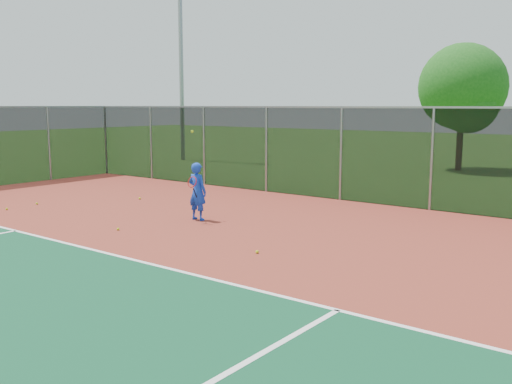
% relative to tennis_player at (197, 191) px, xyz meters
% --- Properties ---
extents(ground, '(120.00, 120.00, 0.00)m').
position_rel_tennis_player_xyz_m(ground, '(4.41, -6.75, -0.80)').
color(ground, '#2F621C').
rests_on(ground, ground).
extents(court_apron, '(30.00, 20.00, 0.02)m').
position_rel_tennis_player_xyz_m(court_apron, '(4.41, -4.75, -0.79)').
color(court_apron, maroon).
rests_on(court_apron, ground).
extents(fence_back, '(30.00, 0.06, 3.03)m').
position_rel_tennis_player_xyz_m(fence_back, '(4.41, 5.25, 0.76)').
color(fence_back, black).
rests_on(fence_back, court_apron).
extents(tennis_player, '(0.59, 0.61, 2.40)m').
position_rel_tennis_player_xyz_m(tennis_player, '(0.00, 0.00, 0.00)').
color(tennis_player, blue).
rests_on(tennis_player, court_apron).
extents(practice_ball_0, '(0.07, 0.07, 0.07)m').
position_rel_tennis_player_xyz_m(practice_ball_0, '(3.41, -1.83, -0.74)').
color(practice_ball_0, '#B2D418').
rests_on(practice_ball_0, court_apron).
extents(practice_ball_1, '(0.07, 0.07, 0.07)m').
position_rel_tennis_player_xyz_m(practice_ball_1, '(-5.47, -2.38, -0.74)').
color(practice_ball_1, '#B2D418').
rests_on(practice_ball_1, court_apron).
extents(practice_ball_2, '(0.07, 0.07, 0.07)m').
position_rel_tennis_player_xyz_m(practice_ball_2, '(-0.65, -2.16, -0.74)').
color(practice_ball_2, '#B2D418').
rests_on(practice_ball_2, court_apron).
extents(practice_ball_3, '(0.07, 0.07, 0.07)m').
position_rel_tennis_player_xyz_m(practice_ball_3, '(-5.62, -1.31, -0.74)').
color(practice_ball_3, '#B2D418').
rests_on(practice_ball_3, court_apron).
extents(practice_ball_4, '(0.07, 0.07, 0.07)m').
position_rel_tennis_player_xyz_m(practice_ball_4, '(-3.84, 1.31, -0.74)').
color(practice_ball_4, '#B2D418').
rests_on(practice_ball_4, court_apron).
extents(floodlight_nw, '(0.90, 0.40, 12.54)m').
position_rel_tennis_player_xyz_m(floodlight_nw, '(-12.59, 12.14, 6.25)').
color(floodlight_nw, gray).
rests_on(floodlight_nw, ground).
extents(tree_back_left, '(4.07, 4.07, 5.97)m').
position_rel_tennis_player_xyz_m(tree_back_left, '(1.66, 16.41, 2.95)').
color(tree_back_left, '#352313').
rests_on(tree_back_left, ground).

